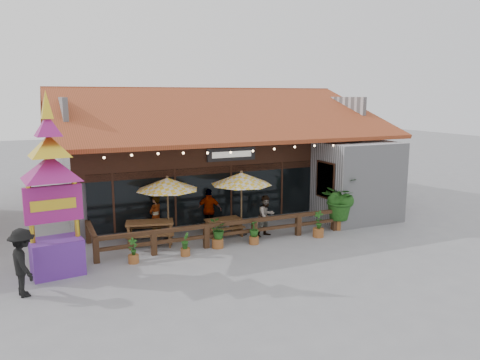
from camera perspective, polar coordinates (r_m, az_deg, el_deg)
name	(u,v)px	position (r m, az deg, el deg)	size (l,w,h in m)	color
ground	(260,236)	(19.25, 2.45, -6.87)	(100.00, 100.00, 0.00)	gray
restaurant_building	(210,162)	(24.83, -3.73, 2.22)	(15.50, 14.73, 6.09)	#B1B1B6
patio_railing	(210,230)	(17.99, -3.65, -6.07)	(10.00, 2.60, 0.92)	#412A17
umbrella_left	(167,184)	(18.34, -8.85, -0.50)	(2.58, 2.58, 2.62)	brown
umbrella_right	(241,179)	(18.97, 0.17, 0.15)	(2.92, 2.92, 2.68)	brown
picnic_table_left	(150,229)	(18.53, -10.94, -5.85)	(2.11, 1.93, 0.87)	brown
picnic_table_right	(223,224)	(19.27, -2.06, -5.39)	(1.50, 1.32, 0.70)	brown
thai_sign_tower	(51,172)	(15.63, -22.04, 0.85)	(2.58, 2.58, 6.27)	#59268D
tropical_plant	(339,200)	(20.40, 11.95, -2.41)	(2.11, 2.13, 2.22)	brown
diner_a	(156,217)	(19.12, -10.25, -4.44)	(0.63, 0.42, 1.74)	#331A10
diner_b	(266,216)	(19.07, 3.21, -4.39)	(0.83, 0.64, 1.70)	#331A10
diner_c	(209,210)	(19.88, -3.76, -3.64)	(1.05, 0.44, 1.80)	#331A10
pedestrian	(23,263)	(14.82, -24.94, -9.11)	(1.28, 0.74, 1.98)	black
planter_a	(133,253)	(16.58, -12.88, -8.61)	(0.36, 0.36, 0.89)	brown
planter_b	(185,245)	(16.99, -6.69, -7.92)	(0.38, 0.40, 0.85)	brown
planter_c	(218,232)	(17.69, -2.75, -6.39)	(0.79, 0.73, 1.07)	brown
planter_d	(254,233)	(18.15, 1.72, -6.45)	(0.46, 0.46, 0.93)	brown
planter_e	(318,226)	(19.30, 9.54, -5.54)	(0.44, 0.46, 1.09)	brown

